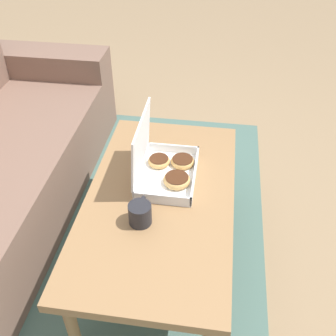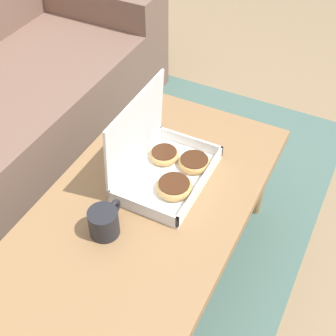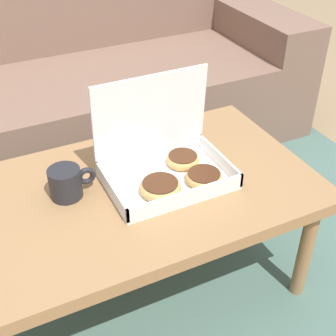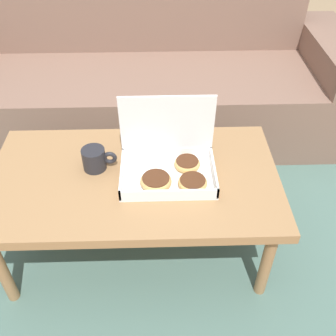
# 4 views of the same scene
# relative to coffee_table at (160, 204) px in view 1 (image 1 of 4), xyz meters

# --- Properties ---
(ground_plane) EXTENTS (12.00, 12.00, 0.00)m
(ground_plane) POSITION_rel_coffee_table_xyz_m (0.00, 0.16, -0.38)
(ground_plane) COLOR #937756
(area_rug) EXTENTS (2.49, 1.92, 0.01)m
(area_rug) POSITION_rel_coffee_table_xyz_m (0.00, 0.46, -0.38)
(area_rug) COLOR #4C6B60
(area_rug) RESTS_ON ground_plane
(coffee_table) EXTENTS (1.10, 0.61, 0.42)m
(coffee_table) POSITION_rel_coffee_table_xyz_m (0.00, 0.00, 0.00)
(coffee_table) COLOR #997047
(coffee_table) RESTS_ON ground_plane
(pastry_box) EXTENTS (0.35, 0.25, 0.29)m
(pastry_box) POSITION_rel_coffee_table_xyz_m (0.14, -0.00, 0.09)
(pastry_box) COLOR white
(pastry_box) RESTS_ON coffee_table
(coffee_mug) EXTENTS (0.13, 0.09, 0.09)m
(coffee_mug) POSITION_rel_coffee_table_xyz_m (-0.15, 0.05, 0.09)
(coffee_mug) COLOR #232328
(coffee_mug) RESTS_ON coffee_table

